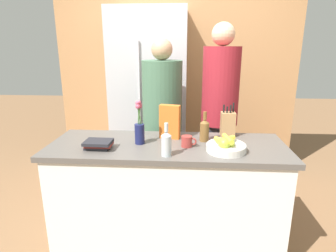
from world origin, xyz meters
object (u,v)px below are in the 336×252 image
(bottle_vinegar, at_px, (166,143))
(fruit_bowl, at_px, (226,146))
(refrigerator, at_px, (150,98))
(person_at_sink, at_px, (162,118))
(cereal_box, at_px, (170,122))
(flower_vase, at_px, (140,128))
(knife_block, at_px, (228,124))
(person_in_blue, at_px, (219,108))
(book_stack, at_px, (98,144))
(coffee_mug, at_px, (187,141))
(bottle_oil, at_px, (204,130))

(bottle_vinegar, bearing_deg, fruit_bowl, 14.69)
(refrigerator, relative_size, bottle_vinegar, 8.69)
(refrigerator, relative_size, person_at_sink, 1.20)
(refrigerator, distance_m, fruit_bowl, 1.56)
(cereal_box, relative_size, person_at_sink, 0.16)
(cereal_box, bearing_deg, flower_vase, -146.21)
(knife_block, relative_size, flower_vase, 0.82)
(bottle_vinegar, bearing_deg, refrigerator, 101.70)
(knife_block, bearing_deg, person_in_blue, 93.47)
(fruit_bowl, height_order, bottle_vinegar, bottle_vinegar)
(person_in_blue, bearing_deg, knife_block, -99.39)
(refrigerator, xyz_separation_m, flower_vase, (0.09, -1.26, 0.00))
(person_in_blue, bearing_deg, book_stack, -152.98)
(fruit_bowl, height_order, person_in_blue, person_in_blue)
(coffee_mug, height_order, book_stack, coffee_mug)
(knife_block, height_order, person_in_blue, person_in_blue)
(knife_block, bearing_deg, cereal_box, -168.52)
(book_stack, bearing_deg, refrigerator, 82.18)
(fruit_bowl, xyz_separation_m, bottle_oil, (-0.14, 0.22, 0.05))
(fruit_bowl, distance_m, flower_vase, 0.65)
(knife_block, bearing_deg, flower_vase, -160.65)
(bottle_oil, bearing_deg, book_stack, -163.80)
(coffee_mug, bearing_deg, book_stack, -172.52)
(refrigerator, xyz_separation_m, coffee_mug, (0.45, -1.31, -0.08))
(fruit_bowl, relative_size, person_at_sink, 0.17)
(fruit_bowl, bearing_deg, person_at_sink, 125.09)
(refrigerator, distance_m, flower_vase, 1.26)
(refrigerator, height_order, coffee_mug, refrigerator)
(flower_vase, distance_m, person_at_sink, 0.62)
(bottle_vinegar, xyz_separation_m, person_in_blue, (0.45, 0.89, 0.05))
(flower_vase, bearing_deg, bottle_oil, 10.56)
(person_at_sink, height_order, person_in_blue, person_in_blue)
(refrigerator, height_order, fruit_bowl, refrigerator)
(bottle_vinegar, bearing_deg, flower_vase, 133.20)
(coffee_mug, bearing_deg, refrigerator, 108.94)
(flower_vase, relative_size, bottle_oil, 1.43)
(bottle_vinegar, distance_m, person_at_sink, 0.85)
(refrigerator, distance_m, coffee_mug, 1.38)
(bottle_vinegar, height_order, person_in_blue, person_in_blue)
(knife_block, relative_size, person_in_blue, 0.15)
(bottle_oil, bearing_deg, fruit_bowl, -56.89)
(fruit_bowl, xyz_separation_m, knife_block, (0.06, 0.37, 0.06))
(bottle_vinegar, bearing_deg, book_stack, 168.51)
(cereal_box, distance_m, bottle_oil, 0.28)
(refrigerator, distance_m, cereal_box, 1.15)
(book_stack, height_order, person_at_sink, person_at_sink)
(refrigerator, height_order, person_in_blue, refrigerator)
(coffee_mug, bearing_deg, fruit_bowl, -15.71)
(refrigerator, xyz_separation_m, bottle_oil, (0.58, -1.17, -0.03))
(refrigerator, bearing_deg, bottle_vinegar, -78.30)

